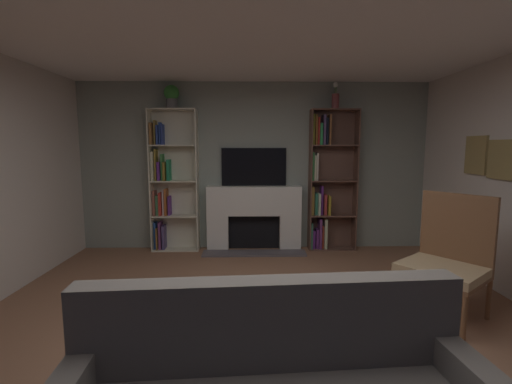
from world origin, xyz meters
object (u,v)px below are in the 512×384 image
(tv, at_px, (254,167))
(potted_plant, at_px, (172,96))
(fireplace, at_px, (254,216))
(bookshelf_left, at_px, (169,184))
(vase_with_flowers, at_px, (335,99))
(armchair, at_px, (447,257))
(bookshelf_right, at_px, (326,183))

(tv, height_order, potted_plant, potted_plant)
(fireplace, bearing_deg, bookshelf_left, 178.51)
(tv, height_order, vase_with_flowers, vase_with_flowers)
(fireplace, xyz_separation_m, armchair, (1.85, -2.24, 0.03))
(tv, relative_size, bookshelf_right, 0.46)
(tv, bearing_deg, armchair, -51.60)
(tv, relative_size, potted_plant, 2.93)
(bookshelf_left, height_order, potted_plant, potted_plant)
(vase_with_flowers, height_order, armchair, vase_with_flowers)
(bookshelf_left, xyz_separation_m, armchair, (3.19, -2.28, -0.49))
(tv, xyz_separation_m, vase_with_flowers, (1.24, -0.12, 1.04))
(potted_plant, bearing_deg, bookshelf_right, 1.32)
(fireplace, distance_m, bookshelf_left, 1.43)
(tv, xyz_separation_m, potted_plant, (-1.24, -0.12, 1.08))
(armchair, bearing_deg, potted_plant, 144.39)
(fireplace, xyz_separation_m, potted_plant, (-1.24, -0.03, 1.86))
(tv, xyz_separation_m, armchair, (1.85, -2.34, -0.75))
(fireplace, relative_size, bookshelf_left, 0.72)
(tv, relative_size, vase_with_flowers, 2.56)
(bookshelf_right, height_order, armchair, bookshelf_right)
(potted_plant, bearing_deg, bookshelf_left, 146.64)
(tv, distance_m, vase_with_flowers, 1.63)
(fireplace, relative_size, armchair, 1.34)
(fireplace, relative_size, tv, 1.55)
(potted_plant, relative_size, vase_with_flowers, 0.87)
(fireplace, bearing_deg, vase_with_flowers, -1.20)
(bookshelf_left, relative_size, armchair, 1.87)
(potted_plant, bearing_deg, tv, 5.51)
(fireplace, distance_m, armchair, 2.91)
(bookshelf_right, relative_size, vase_with_flowers, 5.54)
(fireplace, height_order, bookshelf_right, bookshelf_right)
(tv, bearing_deg, potted_plant, -174.49)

